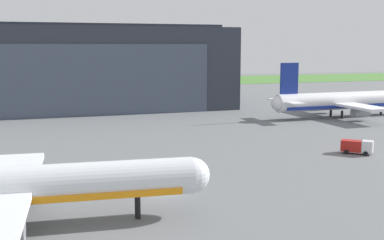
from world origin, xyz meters
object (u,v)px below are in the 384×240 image
at_px(baggage_tug, 357,146).
at_px(airliner_far_left, 342,101).
at_px(maintenance_hangar, 82,68).
at_px(airliner_near_left, 10,188).

bearing_deg(baggage_tug, airliner_far_left, 58.62).
distance_m(maintenance_hangar, airliner_far_left, 67.78).
distance_m(airliner_near_left, baggage_tug, 52.39).
xyz_separation_m(airliner_far_left, baggage_tug, (-21.34, -34.98, -2.52)).
bearing_deg(airliner_far_left, airliner_near_left, -143.68).
relative_size(airliner_far_left, baggage_tug, 8.16).
bearing_deg(airliner_far_left, baggage_tug, -121.38).
distance_m(airliner_far_left, baggage_tug, 41.05).
bearing_deg(baggage_tug, airliner_near_left, -160.97).
xyz_separation_m(airliner_far_left, airliner_near_left, (-70.79, -52.04, 0.13)).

